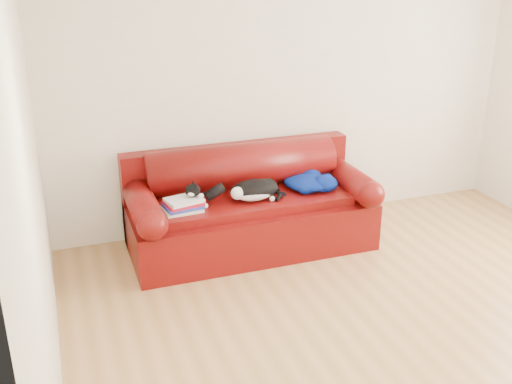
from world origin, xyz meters
TOP-DOWN VIEW (x-y plane):
  - ground at (0.00, 0.00)m, footprint 4.50×4.50m
  - room_shell at (0.12, 0.02)m, footprint 4.52×4.02m
  - sofa_base at (-0.57, 1.49)m, footprint 2.10×0.90m
  - sofa_back at (-0.57, 1.74)m, footprint 2.10×1.01m
  - book_stack at (-1.19, 1.36)m, footprint 0.32×0.27m
  - cat at (-0.58, 1.38)m, footprint 0.61×0.27m
  - blanket at (-0.03, 1.46)m, footprint 0.49×0.47m

SIDE VIEW (x-z plane):
  - ground at x=0.00m, z-range 0.00..0.00m
  - sofa_base at x=-0.57m, z-range -0.01..0.49m
  - sofa_back at x=-0.57m, z-range 0.10..0.98m
  - book_stack at x=-1.19m, z-range 0.50..0.60m
  - blanket at x=-0.03m, z-range 0.49..0.64m
  - cat at x=-0.58m, z-range 0.47..0.69m
  - room_shell at x=0.12m, z-range 0.36..2.97m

